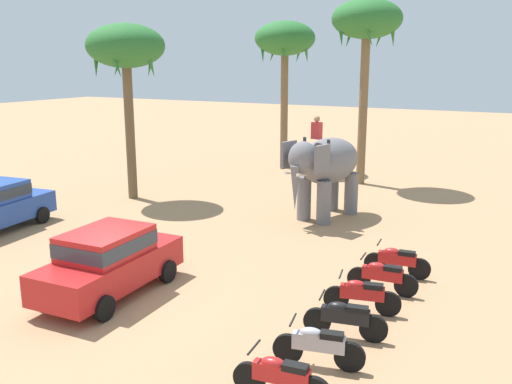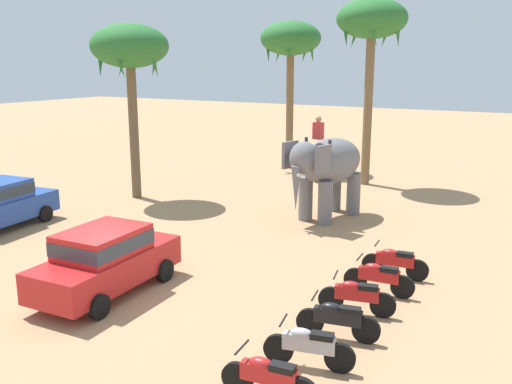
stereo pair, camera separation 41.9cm
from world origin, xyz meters
The scene contains 12 objects.
ground_plane centered at (0.00, 0.00, 0.00)m, with size 120.00×120.00×0.00m, color tan.
car_sedan_foreground centered at (-0.17, 0.08, 0.93)m, with size 2.03×4.18×1.70m.
elephant_with_mahout centered at (1.95, 9.32, 1.99)m, with size 2.30×4.01×3.88m.
motorcycle_nearest_camera centered at (5.64, -2.01, 0.46)m, with size 1.80×0.55×0.94m.
motorcycle_second_in_row centered at (5.78, -0.66, 0.46)m, with size 1.78×0.63×0.94m.
motorcycle_mid_row centered at (5.84, 0.69, 0.46)m, with size 1.79×0.58×0.94m.
motorcycle_fourth_in_row centered at (5.77, 2.04, 0.46)m, with size 1.78×0.63×0.94m.
motorcycle_far_in_row centered at (5.86, 3.41, 0.46)m, with size 1.80×0.55×0.94m.
motorcycle_end_of_row centered at (5.89, 4.72, 0.46)m, with size 1.80×0.55×0.94m.
palm_tree_behind_elephant centered at (-6.50, 8.39, 6.19)m, with size 3.20×3.20×7.28m.
palm_tree_near_hut centered at (-3.82, 17.83, 6.72)m, with size 3.20×3.20×7.84m.
palm_tree_left_of_road centered at (1.22, 15.87, 7.37)m, with size 3.20×3.20×8.54m.
Camera 2 is at (9.75, -9.66, 5.77)m, focal length 39.43 mm.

